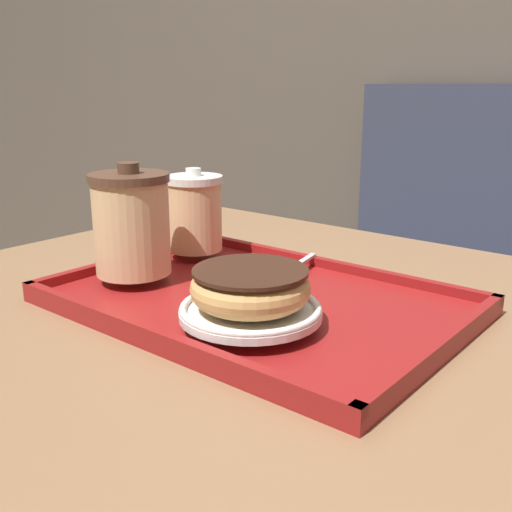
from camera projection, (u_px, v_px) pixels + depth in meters
cafe_table at (284, 436)px, 0.74m from camera, size 1.04×0.83×0.74m
serving_tray at (256, 302)px, 0.71m from camera, size 0.47×0.33×0.02m
coffee_cup_front at (132, 223)px, 0.75m from camera, size 0.10×0.10×0.14m
coffee_cup_rear at (194, 213)px, 0.86m from camera, size 0.08×0.08×0.12m
plate_with_chocolate_donut at (250, 310)px, 0.62m from camera, size 0.15×0.15×0.01m
donut_chocolate_glazed at (250, 287)px, 0.61m from camera, size 0.12×0.12×0.04m
spoon at (278, 276)px, 0.74m from camera, size 0.05×0.16×0.01m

